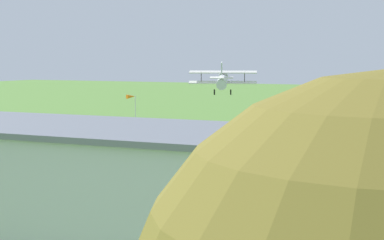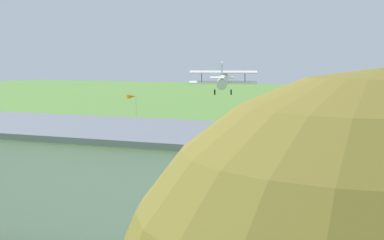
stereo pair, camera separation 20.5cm
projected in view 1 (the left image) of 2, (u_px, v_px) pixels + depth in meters
ground_plane at (228, 150)px, 75.20m from camera, size 400.00×400.00×0.00m
hangar at (81, 181)px, 38.01m from camera, size 29.71×12.02×7.27m
biplane at (223, 80)px, 69.46m from camera, size 8.10×6.86×3.89m
car_orange at (16, 175)px, 54.46m from camera, size 2.10×3.96×1.69m
person_beside_truck at (301, 198)px, 45.92m from camera, size 0.48×0.48×1.58m
person_by_parked_cars at (65, 169)px, 57.50m from camera, size 0.45×0.45×1.68m
windsock at (132, 100)px, 83.74m from camera, size 1.33×1.43×6.49m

